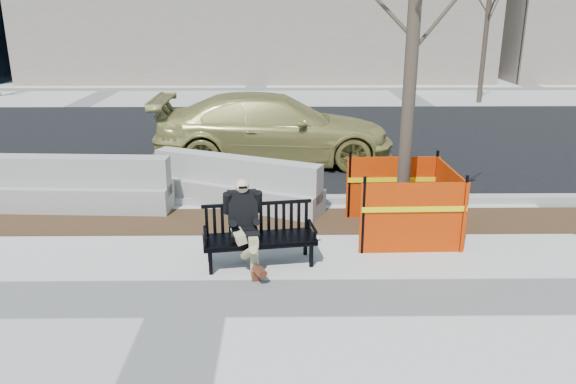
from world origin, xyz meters
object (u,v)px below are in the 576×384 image
jersey_barrier_left (76,209)px  jersey_barrier_right (237,205)px  bench (260,264)px  sedan (274,162)px  seated_man (245,264)px  tree_fence (400,233)px

jersey_barrier_left → jersey_barrier_right: size_ratio=1.06×
bench → sedan: sedan is taller
sedan → jersey_barrier_right: sedan is taller
seated_man → jersey_barrier_right: bearing=87.8°
jersey_barrier_left → jersey_barrier_right: (2.83, 0.17, 0.00)m
seated_man → sedan: bearing=77.3°
seated_man → jersey_barrier_left: seated_man is taller
seated_man → tree_fence: tree_fence is taller
seated_man → sedan: sedan is taller
bench → jersey_barrier_right: (-0.50, 2.45, 0.00)m
jersey_barrier_left → tree_fence: bearing=-9.1°
bench → seated_man: bearing=168.5°
seated_man → tree_fence: 2.62m
jersey_barrier_left → jersey_barrier_right: bearing=6.4°
seated_man → jersey_barrier_right: 2.46m
tree_fence → jersey_barrier_left: size_ratio=1.70×
jersey_barrier_right → jersey_barrier_left: bearing=-152.0°
bench → tree_fence: bearing=17.7°
tree_fence → sedan: size_ratio=1.08×
bench → tree_fence: 2.44m
tree_fence → jersey_barrier_left: bearing=167.8°
jersey_barrier_right → bench: bearing=-53.8°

